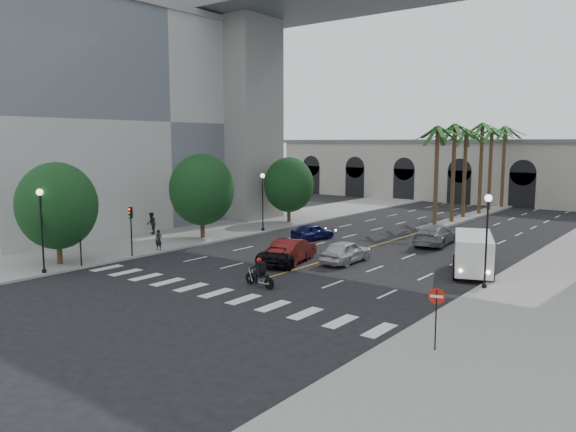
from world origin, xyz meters
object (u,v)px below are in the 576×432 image
object	(u,v)px
lamp_post_right	(487,233)
do_not_enter_sign	(436,306)
lamp_post_left_far	(263,197)
car_d	(435,235)
car_c	(284,254)
lamp_post_left_near	(41,224)
car_b	(292,250)
car_a	(345,252)
cargo_van	(473,252)
car_e	(313,232)
traffic_signal_near	(80,230)
traffic_signal_far	(131,223)
pedestrian_a	(159,240)
pedestrian_b	(151,223)
motorcycle_rider	(260,274)

from	to	relation	value
lamp_post_right	do_not_enter_sign	bearing A→B (deg)	-81.41
lamp_post_left_far	car_d	xyz separation A→B (m)	(15.05, 3.47, -2.39)
car_c	do_not_enter_sign	distance (m)	17.22
lamp_post_left_near	car_c	distance (m)	15.39
car_b	do_not_enter_sign	world-z (taller)	do_not_enter_sign
lamp_post_left_near	car_c	xyz separation A→B (m)	(9.85, 11.55, -2.52)
car_a	car_d	distance (m)	10.29
lamp_post_left_far	car_b	size ratio (longest dim) A/B	1.06
car_d	cargo_van	xyz separation A→B (m)	(5.87, -8.05, 0.55)
car_e	car_b	bearing A→B (deg)	125.96
traffic_signal_near	car_e	bearing A→B (deg)	71.95
traffic_signal_far	car_b	size ratio (longest dim) A/B	0.72
car_b	car_c	world-z (taller)	car_b
cargo_van	do_not_enter_sign	bearing A→B (deg)	-97.21
car_d	pedestrian_a	bearing A→B (deg)	38.96
lamp_post_right	pedestrian_b	distance (m)	29.30
car_c	car_e	bearing A→B (deg)	-82.26
car_b	car_d	bearing A→B (deg)	-127.41
lamp_post_left_far	cargo_van	size ratio (longest dim) A/B	0.87
car_d	do_not_enter_sign	xyz separation A→B (m)	(9.35, -22.06, 1.07)
lamp_post_left_far	lamp_post_right	bearing A→B (deg)	-19.33
pedestrian_b	pedestrian_a	bearing A→B (deg)	3.83
traffic_signal_near	car_e	distance (m)	18.96
car_d	lamp_post_right	bearing A→B (deg)	117.51
lamp_post_right	do_not_enter_sign	distance (m)	10.79
traffic_signal_near	do_not_enter_sign	bearing A→B (deg)	-0.21
car_e	cargo_van	size ratio (longest dim) A/B	0.65
car_c	cargo_van	bearing A→B (deg)	-172.22
traffic_signal_far	pedestrian_a	bearing A→B (deg)	94.46
lamp_post_right	car_c	xyz separation A→B (m)	(-12.95, -1.45, -2.52)
car_b	lamp_post_left_near	bearing A→B (deg)	36.91
lamp_post_left_near	cargo_van	xyz separation A→B (m)	(20.92, 16.43, -1.85)
motorcycle_rider	pedestrian_a	distance (m)	12.95
lamp_post_right	cargo_van	world-z (taller)	lamp_post_right
car_a	car_c	distance (m)	4.18
lamp_post_right	do_not_enter_sign	size ratio (longest dim) A/B	2.05
lamp_post_right	pedestrian_a	world-z (taller)	lamp_post_right
car_b	pedestrian_a	size ratio (longest dim) A/B	3.27
car_d	pedestrian_b	bearing A→B (deg)	20.55
cargo_van	traffic_signal_near	bearing A→B (deg)	-167.39
traffic_signal_near	car_e	world-z (taller)	traffic_signal_near
car_e	pedestrian_a	bearing A→B (deg)	71.92
lamp_post_left_far	car_c	size ratio (longest dim) A/B	1.06
lamp_post_left_far	cargo_van	world-z (taller)	lamp_post_left_far
lamp_post_left_near	motorcycle_rider	xyz separation A→B (m)	(12.47, 5.95, -2.46)
lamp_post_left_near	car_a	world-z (taller)	lamp_post_left_near
lamp_post_left_near	pedestrian_a	bearing A→B (deg)	90.63
do_not_enter_sign	pedestrian_b	bearing A→B (deg)	143.41
car_b	cargo_van	world-z (taller)	cargo_van
car_c	car_d	xyz separation A→B (m)	(5.20, 12.92, 0.13)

